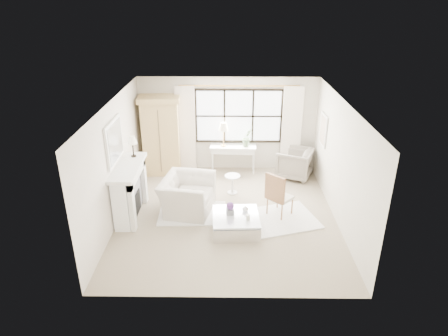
{
  "coord_description": "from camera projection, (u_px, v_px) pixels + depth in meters",
  "views": [
    {
      "loc": [
        0.03,
        -8.12,
        4.86
      ],
      "look_at": [
        -0.08,
        0.2,
        1.13
      ],
      "focal_mm": 32.0,
      "sensor_mm": 36.0,
      "label": 1
    }
  ],
  "objects": [
    {
      "name": "armoire",
      "position": [
        161.0,
        135.0,
        11.14
      ],
      "size": [
        1.16,
        0.77,
        2.24
      ],
      "rotation": [
        0.0,
        0.0,
        0.07
      ],
      "color": "tan",
      "rests_on": "floor"
    },
    {
      "name": "ceiling",
      "position": [
        228.0,
        103.0,
        8.29
      ],
      "size": [
        5.5,
        5.5,
        0.0
      ],
      "primitive_type": "plane",
      "rotation": [
        3.14,
        0.0,
        0.0
      ],
      "color": "silver",
      "rests_on": "ground"
    },
    {
      "name": "floor",
      "position": [
        227.0,
        215.0,
        9.4
      ],
      "size": [
        5.5,
        5.5,
        0.0
      ],
      "primitive_type": "plane",
      "color": "gray",
      "rests_on": "ground"
    },
    {
      "name": "orchid_plant",
      "position": [
        247.0,
        138.0,
        11.2
      ],
      "size": [
        0.34,
        0.3,
        0.51
      ],
      "primitive_type": "imported",
      "rotation": [
        0.0,
        0.0,
        0.32
      ],
      "color": "#556F4A",
      "rests_on": "console_table"
    },
    {
      "name": "pillar_candle",
      "position": [
        248.0,
        217.0,
        8.47
      ],
      "size": [
        0.08,
        0.08,
        0.12
      ],
      "primitive_type": "cylinder",
      "color": "silver",
      "rests_on": "coffee_table"
    },
    {
      "name": "french_chair",
      "position": [
        279.0,
        204.0,
        9.27
      ],
      "size": [
        0.68,
        0.68,
        1.08
      ],
      "rotation": [
        0.0,
        0.0,
        2.39
      ],
      "color": "#A36E44",
      "rests_on": "floor"
    },
    {
      "name": "wall_front",
      "position": [
        227.0,
        231.0,
        6.34
      ],
      "size": [
        5.0,
        0.0,
        5.0
      ],
      "primitive_type": "plane",
      "rotation": [
        -1.57,
        0.0,
        0.0
      ],
      "color": "beige",
      "rests_on": "ground"
    },
    {
      "name": "coffee_vase",
      "position": [
        245.0,
        209.0,
        8.78
      ],
      "size": [
        0.17,
        0.17,
        0.14
      ],
      "primitive_type": "imported",
      "rotation": [
        0.0,
        0.0,
        -0.31
      ],
      "color": "silver",
      "rests_on": "coffee_table"
    },
    {
      "name": "mirror_glass",
      "position": [
        115.0,
        141.0,
        8.67
      ],
      "size": [
        0.02,
        1.0,
        0.8
      ],
      "primitive_type": "cube",
      "color": "silver",
      "rests_on": "wall_left"
    },
    {
      "name": "rug_right",
      "position": [
        278.0,
        219.0,
        9.2
      ],
      "size": [
        2.03,
        1.74,
        0.03
      ],
      "primitive_type": "cube",
      "rotation": [
        0.0,
        0.0,
        0.3
      ],
      "color": "white",
      "rests_on": "floor"
    },
    {
      "name": "planter_flowers",
      "position": [
        230.0,
        206.0,
        8.63
      ],
      "size": [
        0.17,
        0.17,
        0.17
      ],
      "primitive_type": "sphere",
      "color": "#60317C",
      "rests_on": "planter_box"
    },
    {
      "name": "art_canvas",
      "position": [
        323.0,
        130.0,
        10.28
      ],
      "size": [
        0.01,
        0.52,
        0.72
      ],
      "primitive_type": "cube",
      "color": "#BBA791",
      "rests_on": "wall_right"
    },
    {
      "name": "mirror_frame",
      "position": [
        114.0,
        141.0,
        8.67
      ],
      "size": [
        0.05,
        1.15,
        0.95
      ],
      "primitive_type": "cube",
      "color": "white",
      "rests_on": "wall_left"
    },
    {
      "name": "curtain_rod",
      "position": [
        239.0,
        86.0,
        10.82
      ],
      "size": [
        3.3,
        0.04,
        0.04
      ],
      "primitive_type": "cylinder",
      "rotation": [
        0.0,
        1.57,
        0.0
      ],
      "color": "#BF8C42",
      "rests_on": "wall_back"
    },
    {
      "name": "window_pane",
      "position": [
        239.0,
        116.0,
        11.23
      ],
      "size": [
        2.4,
        0.02,
        1.5
      ],
      "primitive_type": "cube",
      "color": "silver",
      "rests_on": "wall_back"
    },
    {
      "name": "curtain_right",
      "position": [
        291.0,
        130.0,
        11.29
      ],
      "size": [
        0.55,
        0.1,
        2.47
      ],
      "primitive_type": "cube",
      "color": "white",
      "rests_on": "ground"
    },
    {
      "name": "console_lamp",
      "position": [
        223.0,
        127.0,
        11.09
      ],
      "size": [
        0.28,
        0.28,
        0.69
      ],
      "color": "#AE7F3C",
      "rests_on": "console_table"
    },
    {
      "name": "wall_right",
      "position": [
        340.0,
        163.0,
        8.81
      ],
      "size": [
        0.0,
        5.5,
        5.5
      ],
      "primitive_type": "plane",
      "rotation": [
        1.57,
        0.0,
        -1.57
      ],
      "color": "beige",
      "rests_on": "ground"
    },
    {
      "name": "window_frame",
      "position": [
        239.0,
        116.0,
        11.22
      ],
      "size": [
        2.5,
        0.04,
        1.5
      ],
      "primitive_type": null,
      "color": "black",
      "rests_on": "wall_back"
    },
    {
      "name": "side_table",
      "position": [
        232.0,
        182.0,
        10.28
      ],
      "size": [
        0.4,
        0.4,
        0.51
      ],
      "color": "silver",
      "rests_on": "floor"
    },
    {
      "name": "curtain_left",
      "position": [
        186.0,
        129.0,
        11.32
      ],
      "size": [
        0.55,
        0.1,
        2.47
      ],
      "primitive_type": "cube",
      "color": "silver",
      "rests_on": "ground"
    },
    {
      "name": "wall_left",
      "position": [
        115.0,
        162.0,
        8.88
      ],
      "size": [
        0.0,
        5.5,
        5.5
      ],
      "primitive_type": "plane",
      "rotation": [
        1.57,
        0.0,
        1.57
      ],
      "color": "silver",
      "rests_on": "ground"
    },
    {
      "name": "planter_box",
      "position": [
        230.0,
        212.0,
        8.69
      ],
      "size": [
        0.18,
        0.18,
        0.12
      ],
      "primitive_type": "cube",
      "rotation": [
        0.0,
        0.0,
        0.13
      ],
      "color": "slate",
      "rests_on": "coffee_table"
    },
    {
      "name": "console_table",
      "position": [
        233.0,
        159.0,
        11.49
      ],
      "size": [
        1.32,
        0.51,
        0.8
      ],
      "rotation": [
        0.0,
        0.0,
        -0.04
      ],
      "color": "silver",
      "rests_on": "floor"
    },
    {
      "name": "art_frame",
      "position": [
        323.0,
        130.0,
        10.28
      ],
      "size": [
        0.04,
        0.62,
        0.82
      ],
      "primitive_type": "cube",
      "color": "white",
      "rests_on": "wall_right"
    },
    {
      "name": "club_armchair",
      "position": [
        187.0,
        195.0,
        9.44
      ],
      "size": [
        1.34,
        1.47,
        0.83
      ],
      "primitive_type": "imported",
      "rotation": [
        0.0,
        0.0,
        1.38
      ],
      "color": "beige",
      "rests_on": "floor"
    },
    {
      "name": "wall_back",
      "position": [
        228.0,
        124.0,
        11.35
      ],
      "size": [
        5.0,
        0.0,
        5.0
      ],
      "primitive_type": "plane",
      "rotation": [
        1.57,
        0.0,
        0.0
      ],
      "color": "beige",
      "rests_on": "ground"
    },
    {
      "name": "mantel_lamp",
      "position": [
        132.0,
        141.0,
        9.24
      ],
      "size": [
        0.22,
        0.22,
        0.51
      ],
      "color": "black",
      "rests_on": "fireplace"
    },
    {
      "name": "coffee_table",
      "position": [
        236.0,
        223.0,
        8.73
      ],
      "size": [
        1.05,
        1.05,
        0.38
      ],
      "rotation": [
        0.0,
        0.0,
        0.05
      ],
      "color": "silver",
      "rests_on": "floor"
    },
    {
      "name": "fireplace",
      "position": [
        128.0,
        190.0,
        9.16
      ],
      "size": [
        0.58,
        1.66,
        1.26
      ],
      "color": "white",
      "rests_on": "ground"
    },
    {
      "name": "rug_left",
      "position": [
        193.0,
        213.0,
        9.45
      ],
      "size": [
        1.61,
        1.16,
        0.03
      ],
      "primitive_type": "cube",
      "rotation": [
        0.0,
        0.0,
        0.03
      ],
      "color": "white",
      "rests_on": "floor"
    },
    {
      "name": "wingback_chair",
      "position": [
        295.0,
        163.0,
        11.16
      ],
      "size": [
        1.18,
        1.17,
        0.83
      ],
      "primitive_type": "imported",
      "rotation": [
        0.0,
        0.0,
        -1.97
      ],
      "color": "gray",
      "rests_on": "floor"
    }
  ]
}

